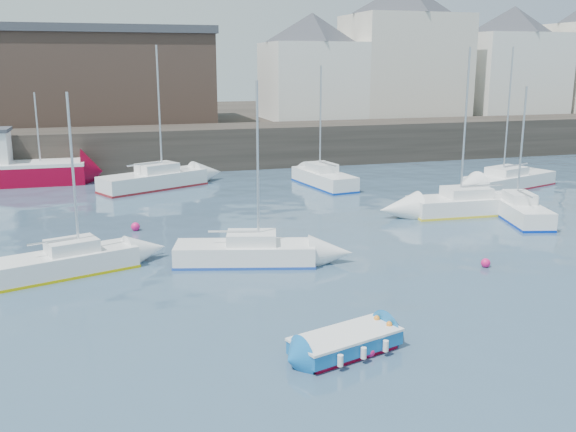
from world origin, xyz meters
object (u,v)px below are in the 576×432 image
object	(u,v)px
sailboat_b	(246,252)
buoy_near	(369,356)
sailboat_c	(520,210)
sailboat_f	(324,178)
sailboat_d	(471,204)
fishing_boat	(9,167)
buoy_mid	(485,267)
sailboat_h	(154,180)
buoy_far	(136,231)
sailboat_g	(509,180)
blue_dinghy	(346,342)
sailboat_a	(67,262)

from	to	relation	value
sailboat_b	buoy_near	xyz separation A→B (m)	(1.31, -8.86, -0.46)
sailboat_c	sailboat_f	xyz separation A→B (m)	(-6.26, 11.26, 0.03)
sailboat_c	sailboat_d	size ratio (longest dim) A/B	0.78
fishing_boat	buoy_mid	size ratio (longest dim) A/B	24.67
sailboat_h	buoy_far	xyz separation A→B (m)	(-1.76, -10.12, -0.56)
sailboat_d	sailboat_g	size ratio (longest dim) A/B	0.98
blue_dinghy	buoy_mid	bearing A→B (deg)	34.51
sailboat_f	sailboat_g	distance (m)	11.55
sailboat_b	buoy_mid	size ratio (longest dim) A/B	19.51
blue_dinghy	sailboat_a	distance (m)	11.77
sailboat_c	buoy_near	bearing A→B (deg)	-138.31
sailboat_a	buoy_far	size ratio (longest dim) A/B	16.22
sailboat_d	sailboat_a	bearing A→B (deg)	-167.65
buoy_far	sailboat_f	bearing A→B (deg)	32.91
sailboat_g	buoy_near	size ratio (longest dim) A/B	24.92
sailboat_f	sailboat_h	xyz separation A→B (m)	(-10.36, 2.27, 0.04)
buoy_near	buoy_mid	xyz separation A→B (m)	(7.38, 5.79, 0.00)
fishing_boat	sailboat_g	distance (m)	31.70
blue_dinghy	sailboat_f	distance (m)	23.97
sailboat_f	buoy_near	distance (m)	24.15
buoy_far	sailboat_c	bearing A→B (deg)	-10.51
sailboat_a	sailboat_d	world-z (taller)	sailboat_d
sailboat_b	sailboat_d	world-z (taller)	sailboat_d
blue_dinghy	sailboat_h	xyz separation A→B (m)	(-2.81, 25.02, 0.24)
sailboat_b	sailboat_g	xyz separation A→B (m)	(19.25, 10.46, 0.03)
sailboat_b	sailboat_c	xyz separation A→B (m)	(14.60, 2.98, 0.04)
sailboat_g	sailboat_c	bearing A→B (deg)	-121.90
sailboat_h	fishing_boat	bearing A→B (deg)	154.63
fishing_boat	sailboat_a	size ratio (longest dim) A/B	1.33
sailboat_d	buoy_mid	distance (m)	9.16
buoy_mid	sailboat_h	bearing A→B (deg)	118.70
sailboat_b	sailboat_f	distance (m)	16.50
sailboat_f	buoy_near	bearing A→B (deg)	-106.92
sailboat_b	sailboat_f	bearing A→B (deg)	59.65
sailboat_c	sailboat_f	size ratio (longest dim) A/B	0.87
sailboat_d	buoy_mid	bearing A→B (deg)	-118.58
sailboat_c	sailboat_g	distance (m)	8.81
sailboat_a	sailboat_b	world-z (taller)	sailboat_b
sailboat_b	buoy_mid	world-z (taller)	sailboat_b
buoy_near	buoy_far	distance (m)	16.08
sailboat_a	sailboat_d	size ratio (longest dim) A/B	0.79
sailboat_b	buoy_far	world-z (taller)	sailboat_b
sailboat_a	buoy_near	world-z (taller)	sailboat_a
sailboat_f	sailboat_h	size ratio (longest dim) A/B	0.86
buoy_mid	buoy_far	bearing A→B (deg)	142.84
sailboat_g	sailboat_h	xyz separation A→B (m)	(-21.28, 6.06, 0.08)
buoy_mid	sailboat_g	bearing A→B (deg)	52.03
sailboat_b	sailboat_g	bearing A→B (deg)	28.50
sailboat_b	sailboat_a	bearing A→B (deg)	174.33
sailboat_c	buoy_mid	xyz separation A→B (m)	(-5.90, -6.05, -0.50)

